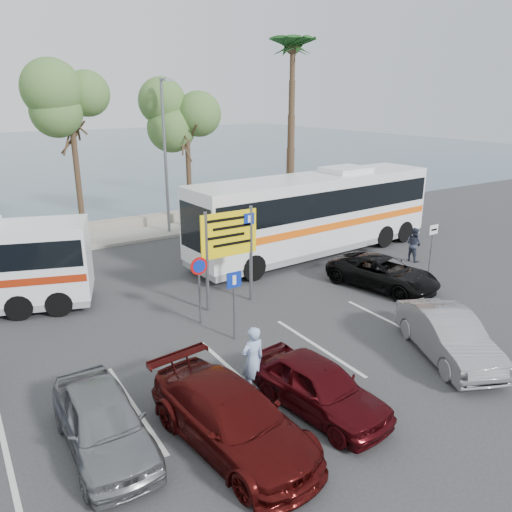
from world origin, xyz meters
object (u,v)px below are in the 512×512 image
car_silver_a (103,421)px  pedestrian_far (414,244)px  car_red (318,386)px  pedestrian_near (253,360)px  suv_black (383,273)px  direction_sign (229,241)px  car_silver_b (448,336)px  coach_bus_right (315,216)px  car_maroon (232,418)px  street_lamp_right (165,150)px

car_silver_a → pedestrian_far: bearing=19.2°
car_red → pedestrian_near: (-0.93, 1.50, 0.26)m
car_red → suv_black: 8.88m
direction_sign → car_silver_b: direction_sign is taller
car_silver_a → pedestrian_near: 3.88m
coach_bus_right → car_silver_b: coach_bus_right is taller
coach_bus_right → car_silver_a: 15.35m
direction_sign → pedestrian_far: size_ratio=2.28×
car_silver_a → car_maroon: (2.40, -1.37, 0.00)m
street_lamp_right → car_red: size_ratio=2.08×
direction_sign → car_silver_a: size_ratio=0.90×
car_silver_a → pedestrian_far: size_ratio=2.52×
street_lamp_right → car_silver_b: street_lamp_right is taller
car_red → street_lamp_right: bearing=71.5°
street_lamp_right → car_red: street_lamp_right is taller
car_maroon → pedestrian_near: size_ratio=2.55×
car_silver_a → car_maroon: 2.76m
car_red → pedestrian_far: 12.91m
car_red → pedestrian_far: bearing=23.8°
pedestrian_far → car_maroon: bearing=113.2°
suv_black → car_maroon: bearing=-167.1°
car_maroon → direction_sign: bearing=53.5°
street_lamp_right → coach_bus_right: size_ratio=0.61×
direction_sign → car_red: (-1.34, -6.70, -1.77)m
car_red → direction_sign: bearing=71.3°
coach_bus_right → direction_sign: bearing=-153.0°
car_red → pedestrian_far: pedestrian_far is taller
coach_bus_right → pedestrian_far: (3.21, -3.32, -1.08)m
suv_black → direction_sign: bearing=149.9°
car_silver_a → car_silver_b: size_ratio=0.95×
car_silver_a → car_red: bearing=-15.2°
car_silver_a → car_silver_b: 9.72m
pedestrian_near → car_silver_b: bearing=163.7°
coach_bus_right → pedestrian_far: 4.74m
suv_black → car_silver_b: 5.59m
suv_black → pedestrian_far: (3.71, 1.68, 0.17)m
street_lamp_right → suv_black: bearing=-71.6°
car_maroon → car_silver_a: bearing=143.0°
coach_bus_right → pedestrian_far: coach_bus_right is taller
direction_sign → pedestrian_near: 5.87m
suv_black → car_silver_b: (-2.51, -5.00, 0.07)m
pedestrian_far → car_silver_a: bearing=105.3°
direction_sign → car_silver_b: bearing=-62.5°
coach_bus_right → suv_black: 5.18m
pedestrian_far → direction_sign: bearing=86.6°
car_silver_a → pedestrian_near: bearing=2.7°
coach_bus_right → suv_black: coach_bus_right is taller
car_maroon → car_silver_b: size_ratio=1.12×
direction_sign → suv_black: bearing=-15.8°
car_maroon → car_silver_b: car_silver_b is taller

